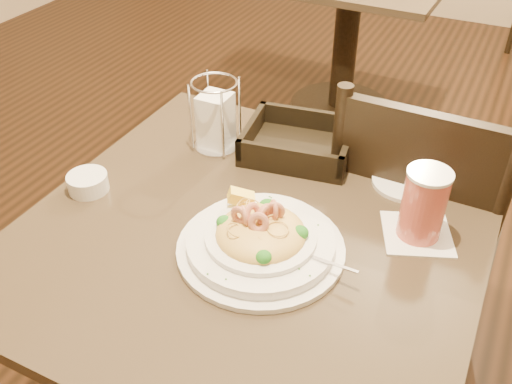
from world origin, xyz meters
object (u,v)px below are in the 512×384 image
at_px(bread_basket, 299,145).
at_px(napkin_caddy, 216,119).
at_px(main_table, 252,306).
at_px(side_plate, 405,182).
at_px(drink_glass, 423,205).
at_px(dining_chair_near, 412,230).
at_px(pasta_bowl, 261,238).
at_px(butter_ramekin, 88,183).
at_px(background_table, 348,17).

bearing_deg(bread_basket, napkin_caddy, -162.51).
relative_size(main_table, bread_basket, 3.25).
bearing_deg(main_table, napkin_caddy, 131.72).
height_order(napkin_caddy, side_plate, napkin_caddy).
bearing_deg(drink_glass, main_table, -156.71).
distance_m(dining_chair_near, pasta_bowl, 0.58).
bearing_deg(butter_ramekin, drink_glass, 13.87).
xyz_separation_m(bread_basket, side_plate, (0.26, -0.01, -0.02)).
bearing_deg(side_plate, butter_ramekin, -152.11).
height_order(pasta_bowl, napkin_caddy, napkin_caddy).
distance_m(bread_basket, butter_ramekin, 0.49).
distance_m(background_table, dining_chair_near, 1.58).
xyz_separation_m(background_table, butter_ramekin, (0.02, -1.89, 0.25)).
height_order(main_table, drink_glass, drink_glass).
height_order(background_table, napkin_caddy, napkin_caddy).
height_order(main_table, side_plate, side_plate).
height_order(main_table, butter_ramekin, butter_ramekin).
bearing_deg(butter_ramekin, napkin_caddy, 59.58).
relative_size(drink_glass, side_plate, 1.17).
bearing_deg(drink_glass, side_plate, 112.22).
height_order(dining_chair_near, pasta_bowl, dining_chair_near).
bearing_deg(butter_ramekin, bread_basket, 43.79).
relative_size(background_table, side_plate, 6.25).
distance_m(main_table, napkin_caddy, 0.44).
relative_size(pasta_bowl, drink_glass, 2.08).
relative_size(background_table, drink_glass, 5.32).
bearing_deg(main_table, side_plate, 50.50).
xyz_separation_m(dining_chair_near, drink_glass, (0.04, -0.29, 0.30)).
distance_m(drink_glass, butter_ramekin, 0.71).
bearing_deg(pasta_bowl, main_table, 131.95).
relative_size(dining_chair_near, bread_basket, 3.35).
bearing_deg(dining_chair_near, main_table, 59.31).
bearing_deg(dining_chair_near, drink_glass, 99.61).
bearing_deg(main_table, dining_chair_near, 57.98).
xyz_separation_m(bread_basket, napkin_caddy, (-0.19, -0.06, 0.05)).
relative_size(main_table, butter_ramekin, 10.21).
bearing_deg(bread_basket, drink_glass, -27.58).
bearing_deg(background_table, main_table, -77.71).
height_order(dining_chair_near, napkin_caddy, dining_chair_near).
distance_m(pasta_bowl, napkin_caddy, 0.39).
relative_size(dining_chair_near, napkin_caddy, 5.29).
distance_m(main_table, background_table, 1.90).
bearing_deg(bread_basket, background_table, 103.71).
xyz_separation_m(background_table, dining_chair_near, (0.67, -1.44, 0.00)).
bearing_deg(drink_glass, napkin_caddy, 167.86).
height_order(bread_basket, napkin_caddy, napkin_caddy).
height_order(drink_glass, side_plate, drink_glass).
xyz_separation_m(background_table, side_plate, (0.64, -1.57, 0.23)).
relative_size(napkin_caddy, side_plate, 1.19).
distance_m(background_table, side_plate, 1.71).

